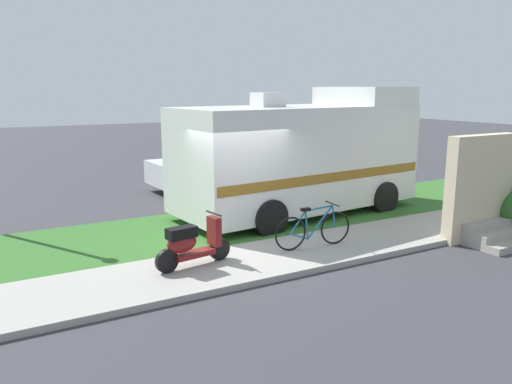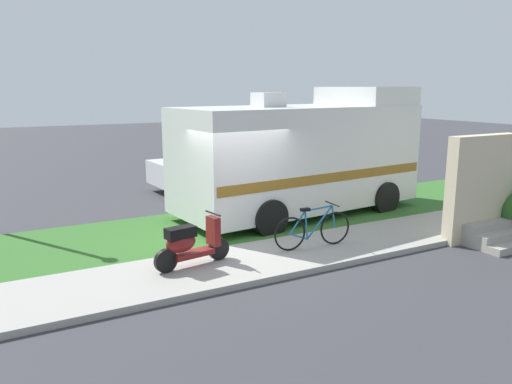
# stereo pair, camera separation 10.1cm
# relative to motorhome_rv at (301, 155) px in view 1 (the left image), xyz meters

# --- Properties ---
(ground_plane) EXTENTS (80.00, 80.00, 0.00)m
(ground_plane) POSITION_rel_motorhome_rv_xyz_m (-2.58, -1.70, -1.64)
(ground_plane) COLOR #38383D
(sidewalk) EXTENTS (24.00, 2.00, 0.12)m
(sidewalk) POSITION_rel_motorhome_rv_xyz_m (-2.58, -2.90, -1.58)
(sidewalk) COLOR #9E9B93
(sidewalk) RESTS_ON ground
(grass_strip) EXTENTS (24.00, 3.40, 0.08)m
(grass_strip) POSITION_rel_motorhome_rv_xyz_m (-2.58, -0.20, -1.60)
(grass_strip) COLOR #336628
(grass_strip) RESTS_ON ground
(motorhome_rv) EXTENTS (6.90, 3.23, 3.45)m
(motorhome_rv) POSITION_rel_motorhome_rv_xyz_m (0.00, 0.00, 0.00)
(motorhome_rv) COLOR silver
(motorhome_rv) RESTS_ON ground
(scooter) EXTENTS (1.58, 0.55, 0.97)m
(scooter) POSITION_rel_motorhome_rv_xyz_m (-4.30, -2.71, -1.07)
(scooter) COLOR black
(scooter) RESTS_ON ground
(bicycle) EXTENTS (1.80, 0.52, 0.91)m
(bicycle) POSITION_rel_motorhome_rv_xyz_m (-1.62, -2.87, -1.13)
(bicycle) COLOR black
(bicycle) RESTS_ON ground
(pickup_truck_near) EXTENTS (5.82, 2.49, 1.72)m
(pickup_truck_near) POSITION_rel_motorhome_rv_xyz_m (0.73, 4.42, -0.72)
(pickup_truck_near) COLOR silver
(pickup_truck_near) RESTS_ON ground
(porch_steps) EXTENTS (2.00, 1.26, 2.40)m
(porch_steps) POSITION_rel_motorhome_rv_xyz_m (2.27, -3.99, -0.68)
(porch_steps) COLOR #9E998E
(porch_steps) RESTS_ON ground
(bottle_green) EXTENTS (0.08, 0.08, 0.27)m
(bottle_green) POSITION_rel_motorhome_rv_xyz_m (2.26, -3.21, -1.41)
(bottle_green) COLOR #19722D
(bottle_green) RESTS_ON ground
(bottle_spare) EXTENTS (0.06, 0.06, 0.26)m
(bottle_spare) POSITION_rel_motorhome_rv_xyz_m (1.81, -3.40, -1.41)
(bottle_spare) COLOR navy
(bottle_spare) RESTS_ON ground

